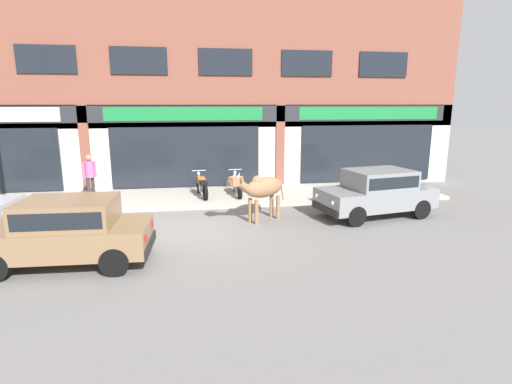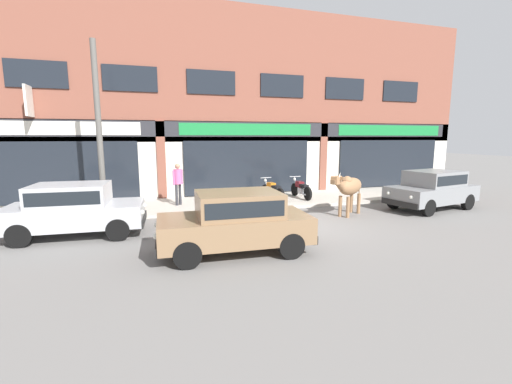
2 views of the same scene
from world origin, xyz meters
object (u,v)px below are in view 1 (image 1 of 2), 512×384
Objects in this scene: cow at (262,188)px; motorcycle_1 at (237,185)px; pedestrian at (90,172)px; car_2 at (377,191)px; motorcycle_0 at (202,186)px; car_0 at (67,229)px.

cow reaches higher than motorcycle_1.
pedestrian reaches higher than cow.
car_2 is 2.11× the size of motorcycle_0.
car_2 is 2.10× the size of motorcycle_1.
cow reaches higher than motorcycle_0.
cow reaches higher than car_0.
car_2 is at bearing -18.82° from pedestrian.
car_0 is (-4.70, -2.60, -0.19)m from cow.
motorcycle_1 is (-0.38, 3.07, -0.50)m from cow.
car_0 is 8.70m from car_2.
cow is 3.61m from car_2.
car_0 is 6.42m from motorcycle_0.
cow is at bearing -61.11° from motorcycle_0.
car_0 is at bearing -81.61° from pedestrian.
motorcycle_1 is (4.32, 5.67, -0.31)m from car_0.
cow reaches higher than car_2.
cow is 5.38m from car_0.
cow is at bearing 28.96° from car_0.
pedestrian is at bearing 98.39° from car_0.
pedestrian is at bearing 150.90° from cow.
motorcycle_1 is at bearing 52.71° from car_0.
motorcycle_0 is 3.90m from pedestrian.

